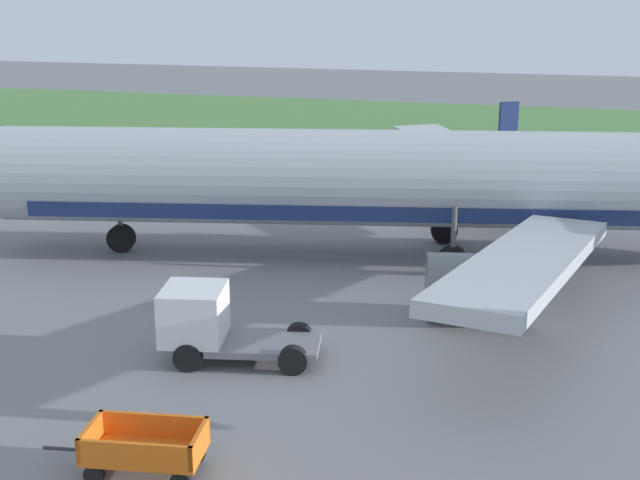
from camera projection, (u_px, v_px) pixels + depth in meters
name	position (u px, v px, depth m)	size (l,w,h in m)	color
grass_strip	(483.00, 127.00, 67.78)	(220.00, 28.00, 0.06)	#518442
airplane	(412.00, 181.00, 33.31)	(37.33, 30.21, 11.34)	#B2B7BC
baggage_cart_fourth_in_row	(144.00, 448.00, 18.55)	(3.62, 1.79, 1.07)	orange
service_truck_beside_carts	(211.00, 322.00, 24.30)	(4.69, 2.81, 2.10)	slate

